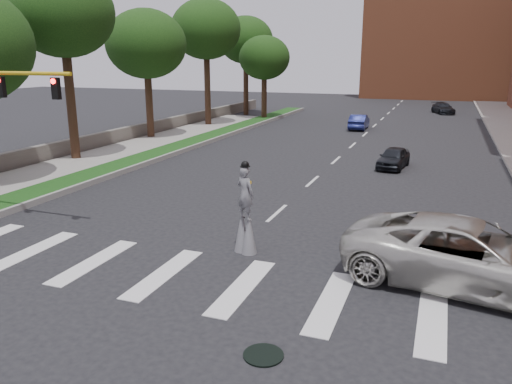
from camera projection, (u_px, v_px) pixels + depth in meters
name	position (u px, v px, depth m)	size (l,w,h in m)	color
ground_plane	(186.00, 295.00, 13.78)	(160.00, 160.00, 0.00)	black
grass_median	(177.00, 147.00, 35.73)	(2.00, 60.00, 0.25)	#133D11
median_curb	(190.00, 148.00, 35.37)	(0.20, 60.00, 0.28)	gray
sidewalk_left	(41.00, 174.00, 27.73)	(4.00, 60.00, 0.18)	gray
stone_wall	(128.00, 134.00, 39.30)	(0.50, 56.00, 1.10)	#5C564F
manhole	(263.00, 355.00, 10.95)	(0.90, 0.90, 0.04)	black
building_backdrop	(450.00, 41.00, 79.87)	(26.00, 14.00, 18.00)	#AE5A36
stilt_performer	(245.00, 216.00, 16.49)	(0.82, 0.63, 3.14)	#321E14
suv_crossing	(469.00, 255.00, 14.04)	(3.20, 6.93, 1.93)	beige
car_near	(394.00, 158.00, 29.53)	(1.45, 3.61, 1.23)	black
car_mid	(359.00, 122.00, 45.54)	(1.43, 4.10, 1.35)	navy
car_far	(443.00, 108.00, 58.31)	(1.74, 4.27, 1.24)	black
tree_2	(62.00, 14.00, 29.46)	(6.12, 6.12, 11.50)	#321E14
tree_3	(146.00, 44.00, 38.45)	(6.22, 6.22, 10.01)	#321E14
tree_4	(206.00, 30.00, 45.57)	(6.40, 6.40, 11.59)	#321E14
tree_5	(246.00, 40.00, 55.27)	(6.08, 6.08, 10.83)	#321E14
tree_6	(264.00, 58.00, 51.37)	(5.28, 5.28, 8.59)	#321E14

